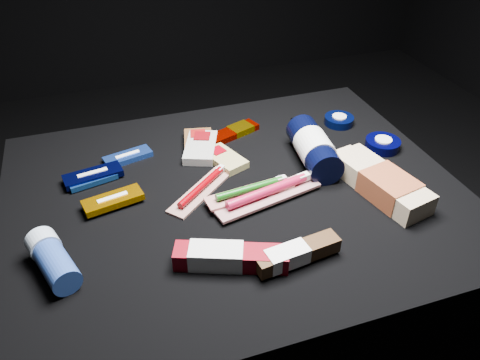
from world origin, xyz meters
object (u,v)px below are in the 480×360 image
object	(u,v)px
bodywash_bottle	(382,183)
deodorant_stick	(53,260)
lotion_bottle	(314,148)
toothpaste_carton_red	(226,257)

from	to	relation	value
bodywash_bottle	deodorant_stick	world-z (taller)	deodorant_stick
lotion_bottle	deodorant_stick	world-z (taller)	lotion_bottle
bodywash_bottle	toothpaste_carton_red	size ratio (longest dim) A/B	1.23
bodywash_bottle	toothpaste_carton_red	xyz separation A→B (m)	(-0.38, -0.10, -0.01)
deodorant_stick	toothpaste_carton_red	world-z (taller)	deodorant_stick
lotion_bottle	toothpaste_carton_red	world-z (taller)	lotion_bottle
lotion_bottle	deodorant_stick	bearing A→B (deg)	-157.38
deodorant_stick	lotion_bottle	bearing A→B (deg)	-3.58
toothpaste_carton_red	lotion_bottle	bearing A→B (deg)	61.89
deodorant_stick	toothpaste_carton_red	xyz separation A→B (m)	(0.29, -0.08, -0.01)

